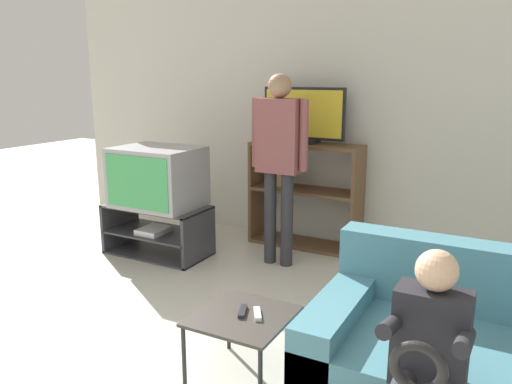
# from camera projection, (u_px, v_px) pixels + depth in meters

# --- Properties ---
(wall_back) EXTENTS (6.40, 0.06, 2.60)m
(wall_back) POSITION_uv_depth(u_px,v_px,m) (331.00, 115.00, 4.93)
(wall_back) COLOR beige
(wall_back) RESTS_ON ground_plane
(tv_stand) EXTENTS (0.98, 0.51, 0.48)m
(tv_stand) POSITION_uv_depth(u_px,v_px,m) (158.00, 230.00, 4.78)
(tv_stand) COLOR #38383D
(tv_stand) RESTS_ON ground_plane
(television_main) EXTENTS (0.77, 0.60, 0.56)m
(television_main) POSITION_uv_depth(u_px,v_px,m) (158.00, 177.00, 4.66)
(television_main) COLOR #9E9EA3
(television_main) RESTS_ON tv_stand
(media_shelf) EXTENTS (1.10, 0.37, 1.04)m
(media_shelf) POSITION_uv_depth(u_px,v_px,m) (305.00, 194.00, 4.95)
(media_shelf) COLOR brown
(media_shelf) RESTS_ON ground_plane
(television_flat) EXTENTS (0.83, 0.20, 0.54)m
(television_flat) POSITION_uv_depth(u_px,v_px,m) (304.00, 117.00, 4.80)
(television_flat) COLOR black
(television_flat) RESTS_ON media_shelf
(snack_table) EXTENTS (0.52, 0.52, 0.39)m
(snack_table) POSITION_uv_depth(u_px,v_px,m) (242.00, 321.00, 2.77)
(snack_table) COLOR #38332D
(snack_table) RESTS_ON ground_plane
(remote_control_black) EXTENTS (0.09, 0.15, 0.02)m
(remote_control_black) POSITION_uv_depth(u_px,v_px,m) (243.00, 311.00, 2.78)
(remote_control_black) COLOR #232328
(remote_control_black) RESTS_ON snack_table
(remote_control_white) EXTENTS (0.11, 0.14, 0.02)m
(remote_control_white) POSITION_uv_depth(u_px,v_px,m) (257.00, 314.00, 2.75)
(remote_control_white) COLOR silver
(remote_control_white) RESTS_ON snack_table
(couch) EXTENTS (1.71, 0.96, 0.81)m
(couch) POSITION_uv_depth(u_px,v_px,m) (488.00, 371.00, 2.43)
(couch) COLOR teal
(couch) RESTS_ON ground_plane
(person_standing_adult) EXTENTS (0.53, 0.21, 1.70)m
(person_standing_adult) POSITION_uv_depth(u_px,v_px,m) (279.00, 151.00, 4.34)
(person_standing_adult) COLOR #2D2D33
(person_standing_adult) RESTS_ON ground_plane
(person_seated_child) EXTENTS (0.33, 0.43, 1.01)m
(person_seated_child) POSITION_uv_depth(u_px,v_px,m) (427.00, 354.00, 1.99)
(person_seated_child) COLOR #2D2D38
(person_seated_child) RESTS_ON ground_plane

